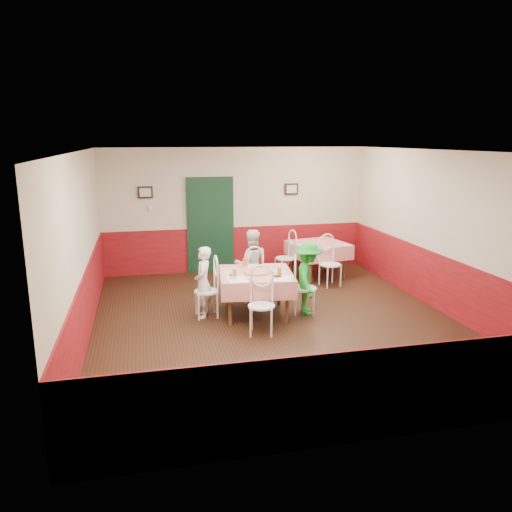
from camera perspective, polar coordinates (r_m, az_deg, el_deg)
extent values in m
plane|color=black|center=(8.45, 2.20, -7.43)|extent=(7.00, 7.00, 0.00)
plane|color=white|center=(7.91, 2.39, 11.91)|extent=(7.00, 7.00, 0.00)
cube|color=beige|center=(11.43, -2.32, 5.30)|extent=(6.00, 0.10, 2.80)
cube|color=beige|center=(4.89, 13.13, -6.08)|extent=(6.00, 0.10, 2.80)
cube|color=beige|center=(7.84, -19.38, 0.84)|extent=(0.10, 7.00, 2.80)
cube|color=beige|center=(9.30, 20.45, 2.61)|extent=(0.10, 7.00, 2.80)
cube|color=maroon|center=(11.57, -2.26, 0.87)|extent=(6.00, 0.03, 1.00)
cube|color=maroon|center=(5.26, 12.52, -15.32)|extent=(6.00, 0.03, 1.00)
cube|color=maroon|center=(8.07, -18.78, -5.41)|extent=(0.03, 7.00, 1.00)
cube|color=maroon|center=(9.49, 19.94, -2.74)|extent=(0.03, 7.00, 1.00)
cube|color=black|center=(11.34, -5.24, 3.40)|extent=(0.96, 0.06, 2.10)
cube|color=black|center=(11.13, -12.54, 7.11)|extent=(0.32, 0.03, 0.26)
cube|color=black|center=(11.63, 4.07, 7.65)|extent=(0.32, 0.03, 0.26)
cube|color=white|center=(11.18, -11.93, 5.36)|extent=(0.10, 0.03, 0.10)
cube|color=red|center=(8.62, 0.00, -4.37)|extent=(1.36, 1.36, 0.77)
cube|color=red|center=(11.10, 7.08, -0.43)|extent=(1.31, 1.31, 0.77)
cylinder|color=#B74723|center=(8.46, 0.10, -1.88)|extent=(0.49, 0.49, 0.03)
cylinder|color=white|center=(8.48, -2.93, -1.91)|extent=(0.28, 0.28, 0.01)
cylinder|color=white|center=(8.56, 2.74, -1.76)|extent=(0.28, 0.28, 0.01)
cylinder|color=white|center=(8.89, -0.37, -1.19)|extent=(0.28, 0.28, 0.01)
cylinder|color=#BF7219|center=(8.21, -2.45, -2.00)|extent=(0.08, 0.08, 0.13)
cylinder|color=#BF7219|center=(8.32, 2.68, -1.80)|extent=(0.08, 0.08, 0.13)
cylinder|color=#BF7219|center=(8.87, -1.24, -0.75)|extent=(0.09, 0.09, 0.15)
cylinder|color=#381C0A|center=(8.87, 0.47, -0.54)|extent=(0.07, 0.07, 0.22)
cylinder|color=silver|center=(8.04, -2.82, -2.48)|extent=(0.04, 0.04, 0.09)
cylinder|color=silver|center=(8.04, -2.42, -2.50)|extent=(0.04, 0.04, 0.09)
cylinder|color=#B23319|center=(8.14, -2.88, -2.30)|extent=(0.04, 0.04, 0.09)
cube|color=white|center=(8.10, -2.16, -2.68)|extent=(0.31, 0.40, 0.00)
cube|color=white|center=(8.17, 3.07, -2.55)|extent=(0.42, 0.48, 0.00)
cube|color=black|center=(8.24, 2.50, -2.33)|extent=(0.12, 0.10, 0.02)
imported|color=gray|center=(8.51, -6.05, -3.00)|extent=(0.38, 0.50, 1.23)
imported|color=gray|center=(9.40, -0.54, -0.99)|extent=(0.66, 0.52, 1.34)
imported|color=gray|center=(8.67, 5.93, -2.54)|extent=(0.67, 0.91, 1.27)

